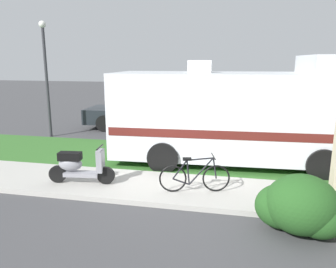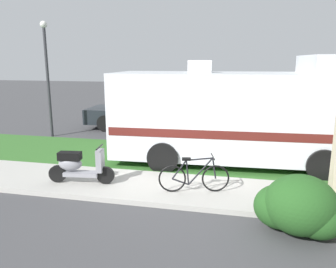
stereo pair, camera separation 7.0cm
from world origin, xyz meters
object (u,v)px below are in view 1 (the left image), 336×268
(motorhome_rv, at_px, (239,114))
(scooter, at_px, (79,166))
(bicycle, at_px, (195,177))
(bottle_green, at_px, (315,192))
(street_lamp_post, at_px, (46,69))
(pickup_truck_near, at_px, (153,109))

(motorhome_rv, xyz_separation_m, scooter, (-3.89, -2.89, -0.99))
(scooter, relative_size, bicycle, 1.03)
(bottle_green, distance_m, street_lamp_post, 10.95)
(scooter, bearing_deg, pickup_truck_near, 90.37)
(scooter, height_order, street_lamp_post, street_lamp_post)
(pickup_truck_near, xyz_separation_m, street_lamp_post, (-3.85, -2.54, 1.89))
(scooter, distance_m, bottle_green, 5.66)
(scooter, distance_m, street_lamp_post, 6.76)
(scooter, xyz_separation_m, pickup_truck_near, (-0.05, 7.59, 0.35))
(motorhome_rv, height_order, scooter, motorhome_rv)
(motorhome_rv, relative_size, bottle_green, 31.43)
(scooter, relative_size, bottle_green, 7.09)
(scooter, xyz_separation_m, street_lamp_post, (-3.90, 5.05, 2.25))
(street_lamp_post, bearing_deg, scooter, -52.34)
(motorhome_rv, bearing_deg, bottle_green, -55.53)
(bicycle, bearing_deg, motorhome_rv, 71.15)
(motorhome_rv, height_order, street_lamp_post, street_lamp_post)
(pickup_truck_near, relative_size, street_lamp_post, 1.11)
(scooter, bearing_deg, motorhome_rv, 36.62)
(motorhome_rv, relative_size, street_lamp_post, 1.59)
(bottle_green, xyz_separation_m, street_lamp_post, (-9.54, 4.71, 2.60))
(pickup_truck_near, bearing_deg, street_lamp_post, -146.61)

